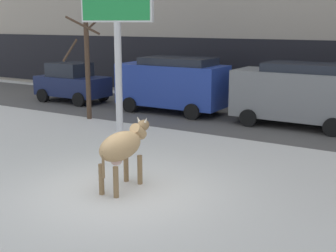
# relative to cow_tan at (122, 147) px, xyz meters

# --- Properties ---
(ground_plane) EXTENTS (120.00, 120.00, 0.00)m
(ground_plane) POSITION_rel_cow_tan_xyz_m (0.05, -0.13, -0.99)
(ground_plane) COLOR silver
(road_strip) EXTENTS (60.00, 5.60, 0.01)m
(road_strip) POSITION_rel_cow_tan_xyz_m (0.05, 8.48, -0.99)
(road_strip) COLOR #514F4C
(road_strip) RESTS_ON ground
(cow_tan) EXTENTS (0.68, 1.91, 1.54)m
(cow_tan) POSITION_rel_cow_tan_xyz_m (0.00, 0.00, 0.00)
(cow_tan) COLOR tan
(cow_tan) RESTS_ON ground
(billboard) EXTENTS (2.49, 0.81, 5.56)m
(billboard) POSITION_rel_cow_tan_xyz_m (-3.50, 4.41, 3.32)
(billboard) COLOR silver
(billboard) RESTS_ON ground
(car_navy_hatchback) EXTENTS (3.52, 1.95, 1.86)m
(car_navy_hatchback) POSITION_rel_cow_tan_xyz_m (-9.26, 8.20, -0.07)
(car_navy_hatchback) COLOR #19234C
(car_navy_hatchback) RESTS_ON ground
(car_blue_van) EXTENTS (4.62, 2.16, 2.32)m
(car_blue_van) POSITION_rel_cow_tan_xyz_m (-3.79, 8.45, 0.25)
(car_blue_van) COLOR #233D9E
(car_blue_van) RESTS_ON ground
(car_grey_van) EXTENTS (4.62, 2.16, 2.32)m
(car_grey_van) POSITION_rel_cow_tan_xyz_m (1.52, 8.53, 0.25)
(car_grey_van) COLOR slate
(car_grey_van) RESTS_ON ground
(pedestrian_near_billboard) EXTENTS (0.36, 0.24, 1.73)m
(pedestrian_near_billboard) POSITION_rel_cow_tan_xyz_m (-0.25, 11.76, -0.11)
(pedestrian_near_billboard) COLOR #282833
(pedestrian_near_billboard) RESTS_ON ground
(pedestrian_by_cars) EXTENTS (0.36, 0.24, 1.73)m
(pedestrian_by_cars) POSITION_rel_cow_tan_xyz_m (-1.90, 11.76, -0.11)
(pedestrian_by_cars) COLOR #282833
(pedestrian_by_cars) RESTS_ON ground
(bare_tree_far_back) EXTENTS (1.81, 1.46, 4.18)m
(bare_tree_far_back) POSITION_rel_cow_tan_xyz_m (-5.91, 5.53, 1.29)
(bare_tree_far_back) COLOR #4C3828
(bare_tree_far_back) RESTS_ON ground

